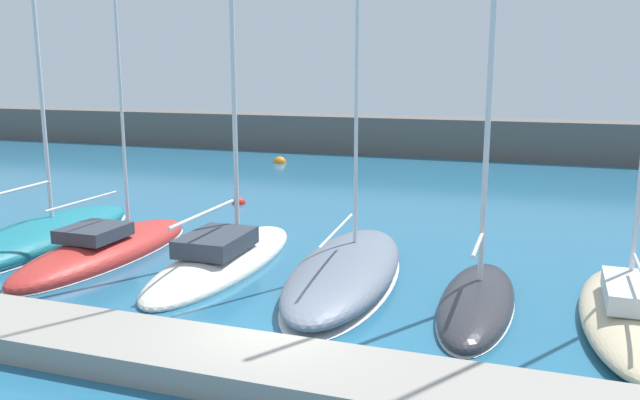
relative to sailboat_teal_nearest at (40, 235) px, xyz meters
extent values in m
plane|color=#236084|center=(11.70, -5.59, -0.31)|extent=(120.00, 120.00, 0.00)
cube|color=gray|center=(11.70, -7.11, -0.02)|extent=(31.00, 2.29, 0.58)
cube|color=#5B5651|center=(11.70, 29.77, 1.06)|extent=(108.00, 3.45, 2.74)
ellipsoid|color=#19707F|center=(0.00, -0.01, -0.07)|extent=(3.97, 10.52, 1.23)
ellipsoid|color=silver|center=(0.00, -0.01, -0.29)|extent=(4.01, 10.62, 0.12)
cylinder|color=silver|center=(0.10, -1.20, 1.88)|extent=(0.43, 4.04, 0.10)
ellipsoid|color=#B72D28|center=(3.33, -0.56, -0.15)|extent=(2.69, 8.73, 1.20)
ellipsoid|color=silver|center=(3.33, -0.56, -0.29)|extent=(2.72, 8.81, 0.12)
cylinder|color=silver|center=(3.32, -1.55, 1.81)|extent=(0.11, 3.37, 0.08)
cube|color=#333842|center=(3.33, -1.14, 0.67)|extent=(1.78, 2.03, 0.43)
ellipsoid|color=silver|center=(7.58, -0.10, -0.22)|extent=(2.94, 9.24, 1.07)
cylinder|color=silver|center=(7.55, 0.97, 6.95)|extent=(0.16, 0.16, 13.26)
cylinder|color=silver|center=(7.61, -1.39, 1.68)|extent=(0.21, 4.04, 0.11)
cube|color=#333842|center=(7.59, -0.62, 0.59)|extent=(1.87, 2.72, 0.55)
ellipsoid|color=slate|center=(11.84, -0.43, 0.03)|extent=(3.70, 9.52, 1.10)
ellipsoid|color=silver|center=(11.84, -0.43, -0.29)|extent=(3.73, 9.61, 0.12)
cylinder|color=silver|center=(11.94, -1.64, 1.58)|extent=(0.40, 3.91, 0.08)
ellipsoid|color=#2D2D33|center=(15.81, -1.36, -0.16)|extent=(1.95, 6.70, 0.92)
ellipsoid|color=silver|center=(15.81, -1.36, -0.29)|extent=(1.97, 6.76, 0.12)
cylinder|color=silver|center=(15.81, -0.83, 6.79)|extent=(0.15, 0.15, 12.98)
cylinder|color=silver|center=(15.82, -2.02, 1.61)|extent=(0.12, 2.39, 0.11)
ellipsoid|color=beige|center=(19.58, -1.39, -0.07)|extent=(2.51, 7.89, 0.90)
cube|color=silver|center=(19.58, -1.54, 0.62)|extent=(1.41, 2.53, 0.48)
sphere|color=orange|center=(0.25, 22.12, -0.31)|extent=(0.87, 0.87, 0.87)
sphere|color=red|center=(3.68, 8.90, -0.31)|extent=(0.64, 0.64, 0.64)
camera|label=1|loc=(17.29, -18.39, 5.99)|focal=36.55mm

